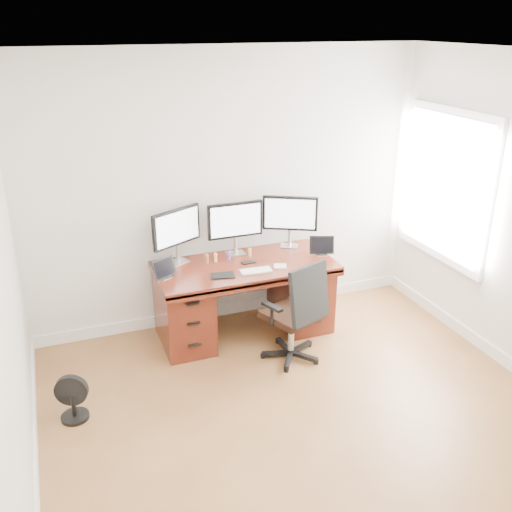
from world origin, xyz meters
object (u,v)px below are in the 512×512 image
object	(u,v)px
keyboard	(256,271)
office_chair	(295,328)
floor_fan	(73,399)
monitor_center	(235,222)
desk	(244,296)

from	to	relation	value
keyboard	office_chair	bearing A→B (deg)	-56.32
floor_fan	keyboard	bearing A→B (deg)	36.02
floor_fan	keyboard	size ratio (longest dim) A/B	1.30
monitor_center	keyboard	bearing A→B (deg)	-85.53
office_chair	floor_fan	distance (m)	1.97
monitor_center	keyboard	distance (m)	0.57
floor_fan	keyboard	world-z (taller)	keyboard
desk	floor_fan	bearing A→B (deg)	-154.85
floor_fan	monitor_center	bearing A→B (deg)	49.26
desk	keyboard	world-z (taller)	keyboard
floor_fan	keyboard	xyz separation A→B (m)	(1.73, 0.57, 0.57)
office_chair	keyboard	xyz separation A→B (m)	(-0.23, 0.40, 0.44)
office_chair	monitor_center	world-z (taller)	monitor_center
office_chair	floor_fan	size ratio (longest dim) A/B	2.59
desk	office_chair	bearing A→B (deg)	-67.10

